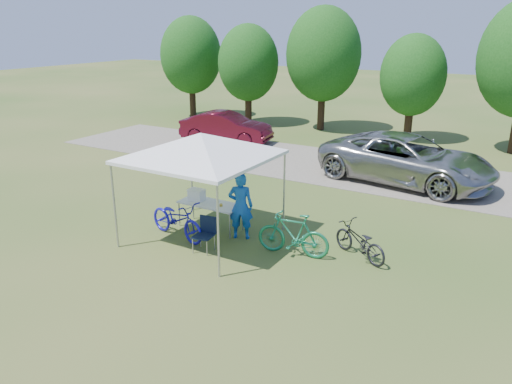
% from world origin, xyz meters
% --- Properties ---
extents(ground, '(100.00, 100.00, 0.00)m').
position_xyz_m(ground, '(0.00, 0.00, 0.00)').
color(ground, '#2D5119').
rests_on(ground, ground).
extents(gravel_strip, '(24.00, 5.00, 0.02)m').
position_xyz_m(gravel_strip, '(0.00, 8.00, 0.01)').
color(gravel_strip, gray).
rests_on(gravel_strip, ground).
extents(canopy, '(4.53, 4.53, 3.00)m').
position_xyz_m(canopy, '(0.00, 0.00, 2.65)').
color(canopy, '#A5A5AA').
rests_on(canopy, ground).
extents(treeline, '(24.89, 4.28, 6.30)m').
position_xyz_m(treeline, '(-0.29, 14.05, 3.53)').
color(treeline, '#382314').
rests_on(treeline, ground).
extents(folding_table, '(1.72, 0.72, 0.71)m').
position_xyz_m(folding_table, '(-0.24, 0.63, 0.66)').
color(folding_table, white).
rests_on(folding_table, ground).
extents(folding_chair, '(0.48, 0.50, 0.84)m').
position_xyz_m(folding_chair, '(0.46, -0.55, 0.50)').
color(folding_chair, black).
rests_on(folding_chair, ground).
extents(cooler, '(0.43, 0.29, 0.31)m').
position_xyz_m(cooler, '(-0.68, 0.63, 0.86)').
color(cooler, white).
rests_on(cooler, folding_table).
extents(ice_cream_cup, '(0.08, 0.08, 0.06)m').
position_xyz_m(ice_cream_cup, '(0.14, 0.58, 0.74)').
color(ice_cream_cup, gold).
rests_on(ice_cream_cup, folding_table).
extents(cyclist, '(0.74, 0.63, 1.72)m').
position_xyz_m(cyclist, '(0.80, 0.50, 0.86)').
color(cyclist, '#1653B4').
rests_on(cyclist, ground).
extents(bike_blue, '(2.00, 1.06, 1.00)m').
position_xyz_m(bike_blue, '(-0.61, -0.30, 0.50)').
color(bike_blue, '#1A15BA').
rests_on(bike_blue, ground).
extents(bike_green, '(1.80, 0.74, 1.05)m').
position_xyz_m(bike_green, '(2.38, 0.28, 0.52)').
color(bike_green, '#1B7D53').
rests_on(bike_green, ground).
extents(bike_dark, '(1.67, 1.21, 0.83)m').
position_xyz_m(bike_dark, '(3.78, 0.91, 0.42)').
color(bike_dark, black).
rests_on(bike_dark, ground).
extents(minivan, '(6.21, 3.57, 1.63)m').
position_xyz_m(minivan, '(3.16, 7.34, 0.84)').
color(minivan, '#9C9D98').
rests_on(minivan, gravel_strip).
extents(sedan, '(4.36, 2.14, 1.37)m').
position_xyz_m(sedan, '(-5.56, 9.36, 0.71)').
color(sedan, '#4F0D1A').
rests_on(sedan, gravel_strip).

